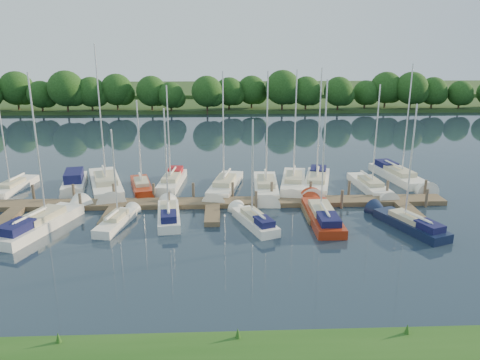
{
  "coord_description": "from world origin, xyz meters",
  "views": [
    {
      "loc": [
        0.74,
        -29.85,
        13.47
      ],
      "look_at": [
        2.32,
        8.0,
        2.2
      ],
      "focal_mm": 35.0,
      "sensor_mm": 36.0,
      "label": 1
    }
  ],
  "objects_px": {
    "sailboat_n_0": "(12,188)",
    "sailboat_s_2": "(169,216)",
    "motorboat": "(74,184)",
    "sailboat_n_5": "(224,188)",
    "dock": "(213,205)"
  },
  "relations": [
    {
      "from": "dock",
      "to": "sailboat_s_2",
      "type": "relative_size",
      "value": 4.41
    },
    {
      "from": "dock",
      "to": "sailboat_n_0",
      "type": "relative_size",
      "value": 4.35
    },
    {
      "from": "sailboat_n_0",
      "to": "dock",
      "type": "bearing_deg",
      "value": 172.45
    },
    {
      "from": "motorboat",
      "to": "sailboat_n_0",
      "type": "bearing_deg",
      "value": -2.54
    },
    {
      "from": "motorboat",
      "to": "sailboat_s_2",
      "type": "distance_m",
      "value": 13.22
    },
    {
      "from": "sailboat_n_0",
      "to": "sailboat_n_5",
      "type": "relative_size",
      "value": 0.81
    },
    {
      "from": "motorboat",
      "to": "sailboat_n_5",
      "type": "height_order",
      "value": "sailboat_n_5"
    },
    {
      "from": "sailboat_n_0",
      "to": "motorboat",
      "type": "relative_size",
      "value": 1.3
    },
    {
      "from": "sailboat_n_0",
      "to": "sailboat_s_2",
      "type": "bearing_deg",
      "value": 161.08
    },
    {
      "from": "sailboat_n_0",
      "to": "sailboat_s_2",
      "type": "distance_m",
      "value": 17.33
    },
    {
      "from": "motorboat",
      "to": "sailboat_s_2",
      "type": "bearing_deg",
      "value": 127.05
    },
    {
      "from": "sailboat_n_0",
      "to": "sailboat_n_5",
      "type": "xyz_separation_m",
      "value": [
        19.88,
        -0.61,
        0.01
      ]
    },
    {
      "from": "dock",
      "to": "sailboat_n_5",
      "type": "xyz_separation_m",
      "value": [
        1.03,
        4.72,
        0.08
      ]
    },
    {
      "from": "dock",
      "to": "sailboat_n_0",
      "type": "distance_m",
      "value": 19.59
    },
    {
      "from": "sailboat_n_5",
      "to": "motorboat",
      "type": "bearing_deg",
      "value": 6.34
    }
  ]
}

